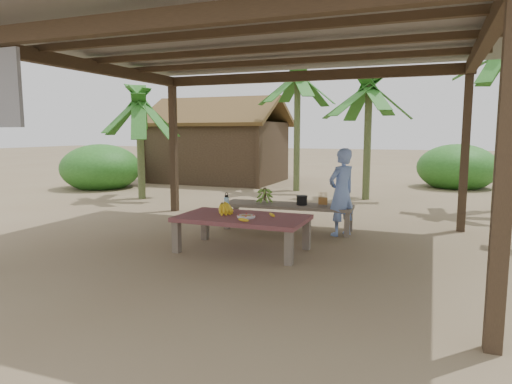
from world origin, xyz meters
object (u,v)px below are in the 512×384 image
at_px(work_table, 242,221).
at_px(cooking_pot, 302,200).
at_px(water_flask, 227,204).
at_px(woman, 342,192).
at_px(plate, 246,217).
at_px(ripe_banana_bunch, 222,208).
at_px(bench, 288,207).

bearing_deg(work_table, cooking_pot, 75.19).
distance_m(work_table, cooking_pot, 1.63).
height_order(water_flask, woman, woman).
xyz_separation_m(work_table, plate, (0.10, -0.10, 0.08)).
bearing_deg(ripe_banana_bunch, woman, 44.72).
bearing_deg(ripe_banana_bunch, plate, -19.40).
bearing_deg(ripe_banana_bunch, water_flask, 95.13).
relative_size(ripe_banana_bunch, water_flask, 1.04).
distance_m(ripe_banana_bunch, water_flask, 0.19).
bearing_deg(plate, work_table, 135.37).
relative_size(work_table, ripe_banana_bunch, 6.02).
bearing_deg(woman, plate, 2.40).
relative_size(work_table, water_flask, 6.26).
distance_m(bench, ripe_banana_bunch, 1.61).
xyz_separation_m(plate, woman, (1.01, 1.59, 0.19)).
bearing_deg(plate, bench, 87.03).
distance_m(plate, woman, 1.89).
bearing_deg(bench, ripe_banana_bunch, -112.51).
bearing_deg(bench, work_table, -100.03).
xyz_separation_m(work_table, water_flask, (-0.36, 0.24, 0.19)).
height_order(bench, water_flask, water_flask).
height_order(ripe_banana_bunch, cooking_pot, ripe_banana_bunch).
xyz_separation_m(bench, ripe_banana_bunch, (-0.52, -1.51, 0.20)).
height_order(work_table, ripe_banana_bunch, ripe_banana_bunch).
distance_m(ripe_banana_bunch, woman, 2.04).
bearing_deg(work_table, water_flask, 145.96).
xyz_separation_m(ripe_banana_bunch, cooking_pot, (0.77, 1.51, -0.07)).
xyz_separation_m(work_table, bench, (0.18, 1.56, -0.04)).
bearing_deg(plate, water_flask, 143.13).
distance_m(ripe_banana_bunch, cooking_pot, 1.70).
relative_size(bench, water_flask, 7.74).
relative_size(plate, cooking_pot, 1.42).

